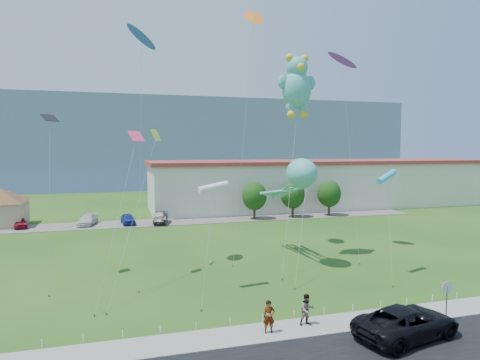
% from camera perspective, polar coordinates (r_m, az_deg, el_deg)
% --- Properties ---
extents(ground, '(160.00, 160.00, 0.00)m').
position_cam_1_polar(ground, '(28.11, 4.18, -17.22)').
color(ground, '#1D4C15').
rests_on(ground, ground).
extents(sidewalk, '(80.00, 2.50, 0.10)m').
position_cam_1_polar(sidewalk, '(25.73, 6.43, -19.21)').
color(sidewalk, gray).
rests_on(sidewalk, ground).
extents(parking_strip, '(70.00, 6.00, 0.06)m').
position_cam_1_polar(parking_strip, '(61.08, -7.36, -5.46)').
color(parking_strip, '#59544C').
rests_on(parking_strip, ground).
extents(hill_ridge, '(160.00, 50.00, 25.00)m').
position_cam_1_polar(hill_ridge, '(144.82, -12.59, 5.01)').
color(hill_ridge, slate).
rests_on(hill_ridge, ground).
extents(pavilion, '(9.20, 9.20, 5.00)m').
position_cam_1_polar(pavilion, '(64.66, -29.37, -2.75)').
color(pavilion, tan).
rests_on(pavilion, ground).
extents(warehouse, '(61.00, 15.00, 8.20)m').
position_cam_1_polar(warehouse, '(77.25, 10.95, -0.41)').
color(warehouse, beige).
rests_on(warehouse, ground).
extents(stop_sign, '(0.80, 0.07, 2.50)m').
position_cam_1_polar(stop_sign, '(28.82, 25.88, -13.16)').
color(stop_sign, slate).
rests_on(stop_sign, ground).
extents(rope_fence, '(26.05, 0.05, 0.50)m').
position_cam_1_polar(rope_fence, '(26.89, 5.19, -17.67)').
color(rope_fence, white).
rests_on(rope_fence, ground).
extents(tree_near, '(3.60, 3.60, 5.47)m').
position_cam_1_polar(tree_near, '(61.95, 1.94, -2.15)').
color(tree_near, '#3F2B19').
rests_on(tree_near, ground).
extents(tree_mid, '(3.60, 3.60, 5.47)m').
position_cam_1_polar(tree_mid, '(64.06, 7.05, -1.97)').
color(tree_mid, '#3F2B19').
rests_on(tree_mid, ground).
extents(tree_far, '(3.60, 3.60, 5.47)m').
position_cam_1_polar(tree_far, '(66.64, 11.80, -1.79)').
color(tree_far, '#3F2B19').
rests_on(tree_far, ground).
extents(suv, '(6.61, 4.09, 1.71)m').
position_cam_1_polar(suv, '(25.91, 21.37, -17.25)').
color(suv, black).
rests_on(suv, road).
extents(pedestrian_left, '(0.73, 0.54, 1.81)m').
position_cam_1_polar(pedestrian_left, '(24.79, 3.89, -17.73)').
color(pedestrian_left, gray).
rests_on(pedestrian_left, sidewalk).
extents(pedestrian_right, '(0.92, 0.75, 1.80)m').
position_cam_1_polar(pedestrian_right, '(26.02, 8.94, -16.70)').
color(pedestrian_right, gray).
rests_on(pedestrian_right, sidewalk).
extents(parked_car_red, '(2.45, 4.10, 1.31)m').
position_cam_1_polar(parked_car_red, '(62.19, -27.26, -5.09)').
color(parked_car_red, maroon).
rests_on(parked_car_red, parking_strip).
extents(parked_car_white, '(2.85, 4.96, 1.35)m').
position_cam_1_polar(parked_car_white, '(60.95, -19.66, -5.02)').
color(parked_car_white, silver).
rests_on(parked_car_white, parking_strip).
extents(parked_car_blue, '(2.06, 4.26, 1.40)m').
position_cam_1_polar(parked_car_blue, '(59.96, -14.71, -5.04)').
color(parked_car_blue, navy).
rests_on(parked_car_blue, parking_strip).
extents(parked_car_black, '(2.44, 4.92, 1.55)m').
position_cam_1_polar(parked_car_black, '(59.65, -10.53, -4.95)').
color(parked_car_black, black).
rests_on(parked_car_black, parking_strip).
extents(octopus_kite, '(4.34, 12.29, 9.44)m').
position_cam_1_polar(octopus_kite, '(38.31, 7.43, -0.11)').
color(octopus_kite, teal).
rests_on(octopus_kite, ground).
extents(teddy_bear_kite, '(5.72, 7.45, 18.89)m').
position_cam_1_polar(teddy_bear_kite, '(40.48, 7.59, 12.50)').
color(teddy_bear_kite, teal).
rests_on(teddy_bear_kite, ground).
extents(small_kite_yellow, '(4.75, 10.28, 11.81)m').
position_cam_1_polar(small_kite_yellow, '(35.48, -11.76, 3.58)').
color(small_kite_yellow, '#BDF138').
rests_on(small_kite_yellow, ground).
extents(small_kite_orange, '(4.80, 6.89, 23.99)m').
position_cam_1_polar(small_kite_orange, '(45.09, 1.77, 20.09)').
color(small_kite_orange, '#CC6216').
rests_on(small_kite_orange, ground).
extents(small_kite_black, '(1.29, 5.51, 13.09)m').
position_cam_1_polar(small_kite_black, '(36.09, -24.05, 5.27)').
color(small_kite_black, black).
rests_on(small_kite_black, ground).
extents(small_kite_cyan, '(1.78, 4.37, 8.44)m').
position_cam_1_polar(small_kite_cyan, '(36.46, 18.97, 0.34)').
color(small_kite_cyan, '#31ADE0').
rests_on(small_kite_cyan, ground).
extents(small_kite_white, '(2.00, 5.08, 7.95)m').
position_cam_1_polar(small_kite_white, '(30.67, -3.57, -1.05)').
color(small_kite_white, white).
rests_on(small_kite_white, ground).
extents(small_kite_purple, '(2.27, 6.71, 19.74)m').
position_cam_1_polar(small_kite_purple, '(45.09, 13.55, 14.71)').
color(small_kite_purple, purple).
rests_on(small_kite_purple, ground).
extents(small_kite_pink, '(3.72, 8.41, 11.66)m').
position_cam_1_polar(small_kite_pink, '(33.73, -14.18, 3.42)').
color(small_kite_pink, '#FD3869').
rests_on(small_kite_pink, ground).
extents(small_kite_blue, '(1.89, 7.81, 20.36)m').
position_cam_1_polar(small_kite_blue, '(38.66, -12.98, 17.40)').
color(small_kite_blue, blue).
rests_on(small_kite_blue, ground).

